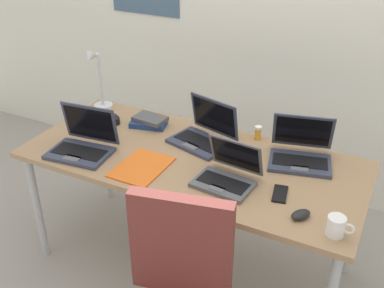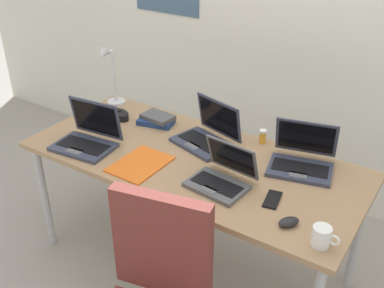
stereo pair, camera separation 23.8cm
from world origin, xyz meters
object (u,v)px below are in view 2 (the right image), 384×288
object	(u,v)px
headphones	(114,115)
computer_mouse	(289,222)
laptop_near_mouse	(87,138)
paper_folder_by_keyboard	(140,164)
laptop_front_right	(221,177)
pill_bottle	(263,136)
laptop_near_lamp	(302,159)
coffee_mug	(322,237)
laptop_front_left	(207,135)
book_stack	(157,119)
desk_lamp	(111,76)
cell_phone	(273,199)

from	to	relation	value
headphones	computer_mouse	bearing A→B (deg)	-16.25
laptop_near_mouse	paper_folder_by_keyboard	size ratio (longest dim) A/B	1.12
laptop_front_right	pill_bottle	xyz separation A→B (m)	(-0.01, 0.48, -0.00)
paper_folder_by_keyboard	headphones	bearing A→B (deg)	144.42
laptop_near_lamp	paper_folder_by_keyboard	world-z (taller)	laptop_near_lamp
laptop_front_right	coffee_mug	xyz separation A→B (m)	(0.55, -0.16, 0.00)
laptop_front_left	book_stack	distance (m)	0.38
desk_lamp	book_stack	xyz separation A→B (m)	(0.41, -0.06, -0.17)
laptop_near_mouse	pill_bottle	xyz separation A→B (m)	(0.79, 0.56, -0.01)
laptop_front_right	paper_folder_by_keyboard	bearing A→B (deg)	-170.45
desk_lamp	laptop_near_mouse	world-z (taller)	desk_lamp
laptop_front_left	paper_folder_by_keyboard	bearing A→B (deg)	-113.24
laptop_front_left	laptop_near_lamp	world-z (taller)	laptop_front_left
laptop_front_right	laptop_near_mouse	bearing A→B (deg)	-174.70
laptop_near_lamp	cell_phone	size ratio (longest dim) A/B	2.73
laptop_near_lamp	coffee_mug	world-z (taller)	laptop_near_lamp
laptop_front_left	cell_phone	bearing A→B (deg)	-29.21
laptop_front_left	coffee_mug	world-z (taller)	laptop_front_left
book_stack	laptop_near_mouse	bearing A→B (deg)	-110.44
cell_phone	laptop_front_right	bearing A→B (deg)	172.39
book_stack	coffee_mug	bearing A→B (deg)	-22.77
cell_phone	book_stack	bearing A→B (deg)	149.03
laptop_front_left	desk_lamp	bearing A→B (deg)	172.93
paper_folder_by_keyboard	laptop_front_right	bearing A→B (deg)	9.55
laptop_near_mouse	book_stack	xyz separation A→B (m)	(0.16, 0.42, -0.02)
computer_mouse	headphones	bearing A→B (deg)	-162.58
book_stack	coffee_mug	xyz separation A→B (m)	(1.19, -0.50, 0.02)
desk_lamp	headphones	distance (m)	0.26
computer_mouse	desk_lamp	bearing A→B (deg)	-166.10
laptop_front_left	headphones	size ratio (longest dim) A/B	1.75
desk_lamp	laptop_near_mouse	size ratio (longest dim) A/B	1.15
laptop_front_right	cell_phone	world-z (taller)	laptop_front_right
laptop_near_lamp	headphones	world-z (taller)	laptop_near_lamp
desk_lamp	coffee_mug	size ratio (longest dim) A/B	3.54
desk_lamp	pill_bottle	xyz separation A→B (m)	(1.04, 0.07, -0.16)
laptop_front_right	coffee_mug	distance (m)	0.57
laptop_near_mouse	laptop_front_left	size ratio (longest dim) A/B	0.93
laptop_near_mouse	desk_lamp	bearing A→B (deg)	117.34
laptop_near_lamp	pill_bottle	world-z (taller)	laptop_near_lamp
cell_phone	paper_folder_by_keyboard	bearing A→B (deg)	176.30
headphones	paper_folder_by_keyboard	xyz separation A→B (m)	(0.48, -0.35, -0.01)
desk_lamp	coffee_mug	xyz separation A→B (m)	(1.60, -0.57, -0.15)
laptop_near_mouse	coffee_mug	size ratio (longest dim) A/B	3.08
desk_lamp	book_stack	size ratio (longest dim) A/B	1.73
laptop_front_left	laptop_near_lamp	size ratio (longest dim) A/B	1.01
laptop_near_lamp	laptop_near_mouse	bearing A→B (deg)	-158.00
cell_phone	headphones	size ratio (longest dim) A/B	0.64
desk_lamp	computer_mouse	world-z (taller)	desk_lamp
desk_lamp	laptop_front_right	bearing A→B (deg)	-21.24
paper_folder_by_keyboard	computer_mouse	bearing A→B (deg)	-2.51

